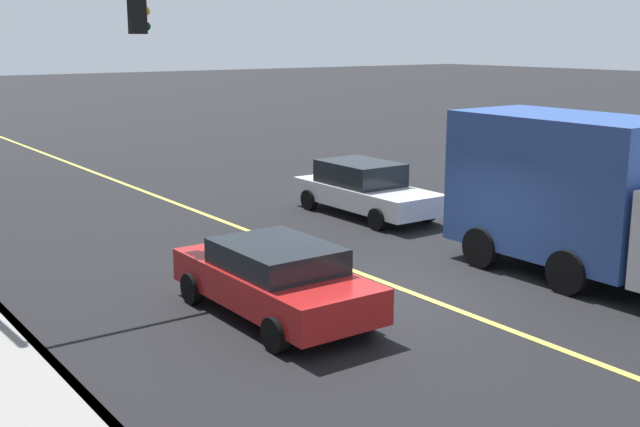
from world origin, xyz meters
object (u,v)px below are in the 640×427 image
(car_red, at_px, (275,278))
(traffic_light_mast, at_px, (31,77))
(truck_blue, at_px, (590,196))
(car_white, at_px, (364,189))

(car_red, relative_size, traffic_light_mast, 0.72)
(car_red, distance_m, truck_blue, 6.88)
(car_red, bearing_deg, traffic_light_mast, 38.78)
(truck_blue, bearing_deg, car_white, -0.54)
(car_white, bearing_deg, traffic_light_mast, 101.48)
(car_red, xyz_separation_m, traffic_light_mast, (3.71, 2.98, 3.52))
(car_white, xyz_separation_m, traffic_light_mast, (-1.95, 9.59, 3.48))
(truck_blue, relative_size, traffic_light_mast, 1.06)
(car_white, height_order, truck_blue, truck_blue)
(truck_blue, height_order, traffic_light_mast, traffic_light_mast)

